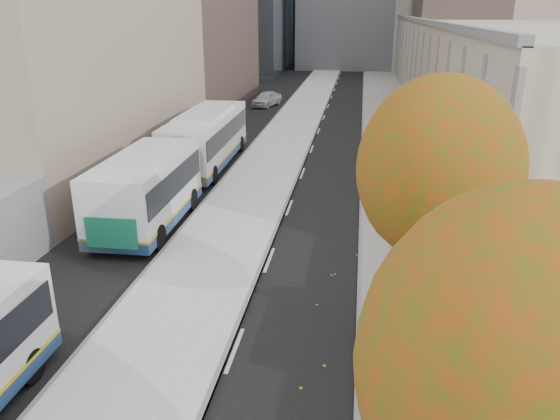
# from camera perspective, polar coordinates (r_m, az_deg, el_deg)

# --- Properties ---
(bus_platform) EXTENTS (4.25, 150.00, 0.15)m
(bus_platform) POSITION_cam_1_polar(r_m,az_deg,el_deg) (37.33, -0.24, 6.25)
(bus_platform) COLOR #B6B6B6
(bus_platform) RESTS_ON ground
(sidewalk) EXTENTS (4.75, 150.00, 0.08)m
(sidewalk) POSITION_cam_1_polar(r_m,az_deg,el_deg) (37.04, 12.16, 5.62)
(sidewalk) COLOR gray
(sidewalk) RESTS_ON ground
(building_tan) EXTENTS (18.00, 92.00, 8.00)m
(building_tan) POSITION_cam_1_polar(r_m,az_deg,el_deg) (66.50, 21.15, 14.53)
(building_tan) COLOR gray
(building_tan) RESTS_ON ground
(bus_shelter) EXTENTS (1.90, 4.40, 2.53)m
(bus_shelter) POSITION_cam_1_polar(r_m,az_deg,el_deg) (14.27, 24.52, -10.72)
(bus_shelter) COLOR #383A3F
(bus_shelter) RESTS_ON sidewalk
(tree_b) EXTENTS (4.00, 4.00, 6.97)m
(tree_b) POSITION_cam_1_polar(r_m,az_deg,el_deg) (7.39, 23.88, -15.04)
(tree_b) COLOR #2E2517
(tree_b) RESTS_ON sidewalk
(tree_c) EXTENTS (4.20, 4.20, 7.28)m
(tree_c) POSITION_cam_1_polar(r_m,az_deg,el_deg) (14.49, 16.27, 4.05)
(tree_c) COLOR #2E2517
(tree_c) RESTS_ON sidewalk
(bus_far) EXTENTS (3.06, 19.19, 3.19)m
(bus_far) POSITION_cam_1_polar(r_m,az_deg,el_deg) (29.70, -9.82, 5.60)
(bus_far) COLOR silver
(bus_far) RESTS_ON ground
(distant_car) EXTENTS (2.84, 4.64, 1.47)m
(distant_car) POSITION_cam_1_polar(r_m,az_deg,el_deg) (55.40, -1.41, 11.54)
(distant_car) COLOR silver
(distant_car) RESTS_ON ground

